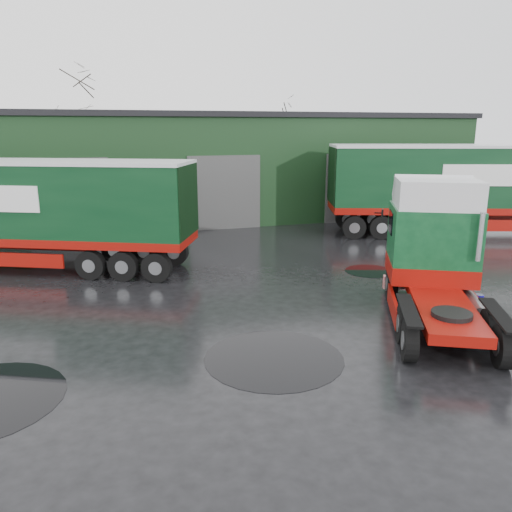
{
  "coord_description": "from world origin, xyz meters",
  "views": [
    {
      "loc": [
        -4.08,
        -12.6,
        5.44
      ],
      "look_at": [
        0.04,
        1.31,
        1.7
      ],
      "focal_mm": 35.0,
      "sensor_mm": 36.0,
      "label": 1
    }
  ],
  "objects_px": {
    "warehouse": "(203,164)",
    "trailer_left": "(19,215)",
    "tree_back_a": "(79,137)",
    "tree_back_b": "(272,148)",
    "wash_bucket": "(479,299)",
    "hero_tractor": "(443,258)",
    "lorry_right": "(464,190)"
  },
  "relations": [
    {
      "from": "tree_back_a",
      "to": "warehouse",
      "type": "bearing_deg",
      "value": -51.34
    },
    {
      "from": "trailer_left",
      "to": "wash_bucket",
      "type": "relative_size",
      "value": 48.47
    },
    {
      "from": "tree_back_a",
      "to": "tree_back_b",
      "type": "distance_m",
      "value": 16.03
    },
    {
      "from": "warehouse",
      "to": "tree_back_a",
      "type": "relative_size",
      "value": 3.41
    },
    {
      "from": "trailer_left",
      "to": "lorry_right",
      "type": "height_order",
      "value": "lorry_right"
    },
    {
      "from": "wash_bucket",
      "to": "tree_back_b",
      "type": "relative_size",
      "value": 0.04
    },
    {
      "from": "tree_back_a",
      "to": "tree_back_b",
      "type": "height_order",
      "value": "tree_back_a"
    },
    {
      "from": "wash_bucket",
      "to": "tree_back_b",
      "type": "distance_m",
      "value": 30.51
    },
    {
      "from": "hero_tractor",
      "to": "tree_back_b",
      "type": "height_order",
      "value": "tree_back_b"
    },
    {
      "from": "warehouse",
      "to": "hero_tractor",
      "type": "bearing_deg",
      "value": -83.37
    },
    {
      "from": "hero_tractor",
      "to": "tree_back_a",
      "type": "xyz_separation_m",
      "value": [
        -10.5,
        31.52,
        2.74
      ]
    },
    {
      "from": "warehouse",
      "to": "trailer_left",
      "type": "xyz_separation_m",
      "value": [
        -9.5,
        -11.52,
        -1.01
      ]
    },
    {
      "from": "trailer_left",
      "to": "tree_back_a",
      "type": "height_order",
      "value": "tree_back_a"
    },
    {
      "from": "tree_back_a",
      "to": "tree_back_b",
      "type": "bearing_deg",
      "value": 0.0
    },
    {
      "from": "tree_back_a",
      "to": "wash_bucket",
      "type": "bearing_deg",
      "value": -66.6
    },
    {
      "from": "hero_tractor",
      "to": "wash_bucket",
      "type": "relative_size",
      "value": 22.7
    },
    {
      "from": "warehouse",
      "to": "trailer_left",
      "type": "distance_m",
      "value": 14.97
    },
    {
      "from": "trailer_left",
      "to": "tree_back_b",
      "type": "xyz_separation_m",
      "value": [
        17.5,
        21.52,
        1.6
      ]
    },
    {
      "from": "trailer_left",
      "to": "tree_back_a",
      "type": "distance_m",
      "value": 21.73
    },
    {
      "from": "warehouse",
      "to": "hero_tractor",
      "type": "distance_m",
      "value": 21.69
    },
    {
      "from": "hero_tractor",
      "to": "tree_back_b",
      "type": "relative_size",
      "value": 0.86
    },
    {
      "from": "warehouse",
      "to": "hero_tractor",
      "type": "xyz_separation_m",
      "value": [
        2.5,
        -21.52,
        -1.15
      ]
    },
    {
      "from": "warehouse",
      "to": "trailer_left",
      "type": "height_order",
      "value": "warehouse"
    },
    {
      "from": "warehouse",
      "to": "tree_back_b",
      "type": "bearing_deg",
      "value": 51.34
    },
    {
      "from": "warehouse",
      "to": "tree_back_a",
      "type": "distance_m",
      "value": 12.9
    },
    {
      "from": "hero_tractor",
      "to": "wash_bucket",
      "type": "bearing_deg",
      "value": 54.12
    },
    {
      "from": "hero_tractor",
      "to": "wash_bucket",
      "type": "xyz_separation_m",
      "value": [
        2.55,
        1.36,
        -1.88
      ]
    },
    {
      "from": "trailer_left",
      "to": "wash_bucket",
      "type": "distance_m",
      "value": 17.04
    },
    {
      "from": "hero_tractor",
      "to": "tree_back_b",
      "type": "bearing_deg",
      "value": 106.09
    },
    {
      "from": "hero_tractor",
      "to": "trailer_left",
      "type": "xyz_separation_m",
      "value": [
        -12.0,
        10.0,
        0.14
      ]
    },
    {
      "from": "lorry_right",
      "to": "tree_back_b",
      "type": "relative_size",
      "value": 2.36
    },
    {
      "from": "lorry_right",
      "to": "tree_back_b",
      "type": "bearing_deg",
      "value": -152.77
    }
  ]
}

